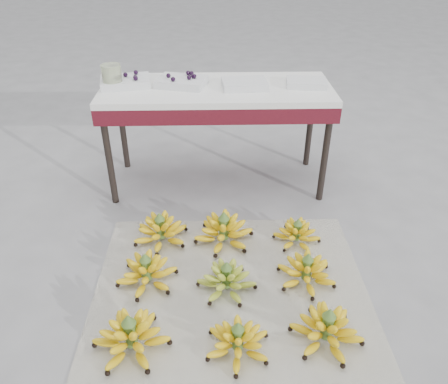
{
  "coord_description": "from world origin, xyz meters",
  "views": [
    {
      "loc": [
        -0.08,
        -1.45,
        1.46
      ],
      "look_at": [
        -0.03,
        0.38,
        0.3
      ],
      "focal_mm": 35.0,
      "sensor_mm": 36.0,
      "label": 1
    }
  ],
  "objects_px": {
    "bunch_front_right": "(327,329)",
    "tray_far_right": "(306,83)",
    "bunch_mid_left": "(147,272)",
    "bunch_back_left": "(161,231)",
    "newspaper_mat": "(231,288)",
    "tray_left": "(182,82)",
    "bunch_front_center": "(238,341)",
    "vendor_table": "(217,99)",
    "tray_far_left": "(126,81)",
    "glass_jar": "(112,77)",
    "tray_right": "(244,84)",
    "bunch_mid_right": "(306,271)",
    "bunch_back_center": "(224,231)",
    "bunch_mid_center": "(226,280)",
    "bunch_front_left": "(131,337)",
    "bunch_back_right": "(297,234)"
  },
  "relations": [
    {
      "from": "bunch_back_left",
      "to": "tray_left",
      "type": "height_order",
      "value": "tray_left"
    },
    {
      "from": "bunch_front_right",
      "to": "bunch_front_left",
      "type": "bearing_deg",
      "value": 160.83
    },
    {
      "from": "bunch_back_center",
      "to": "bunch_mid_right",
      "type": "bearing_deg",
      "value": -39.03
    },
    {
      "from": "bunch_mid_left",
      "to": "glass_jar",
      "type": "relative_size",
      "value": 2.59
    },
    {
      "from": "tray_left",
      "to": "tray_far_left",
      "type": "bearing_deg",
      "value": 178.45
    },
    {
      "from": "bunch_mid_left",
      "to": "newspaper_mat",
      "type": "bearing_deg",
      "value": -24.82
    },
    {
      "from": "bunch_front_left",
      "to": "tray_far_left",
      "type": "relative_size",
      "value": 1.18
    },
    {
      "from": "bunch_back_right",
      "to": "vendor_table",
      "type": "bearing_deg",
      "value": 134.54
    },
    {
      "from": "bunch_front_left",
      "to": "tray_left",
      "type": "distance_m",
      "value": 1.44
    },
    {
      "from": "bunch_front_center",
      "to": "glass_jar",
      "type": "relative_size",
      "value": 2.26
    },
    {
      "from": "bunch_front_right",
      "to": "bunch_mid_right",
      "type": "relative_size",
      "value": 1.13
    },
    {
      "from": "vendor_table",
      "to": "newspaper_mat",
      "type": "bearing_deg",
      "value": -87.06
    },
    {
      "from": "bunch_back_left",
      "to": "bunch_back_center",
      "type": "relative_size",
      "value": 0.94
    },
    {
      "from": "bunch_front_right",
      "to": "tray_far_right",
      "type": "relative_size",
      "value": 1.54
    },
    {
      "from": "bunch_mid_left",
      "to": "bunch_back_left",
      "type": "bearing_deg",
      "value": 65.9
    },
    {
      "from": "bunch_front_center",
      "to": "bunch_back_left",
      "type": "bearing_deg",
      "value": 106.45
    },
    {
      "from": "bunch_front_left",
      "to": "bunch_back_right",
      "type": "relative_size",
      "value": 1.27
    },
    {
      "from": "newspaper_mat",
      "to": "tray_left",
      "type": "bearing_deg",
      "value": 104.13
    },
    {
      "from": "newspaper_mat",
      "to": "bunch_front_right",
      "type": "relative_size",
      "value": 3.34
    },
    {
      "from": "bunch_back_center",
      "to": "tray_far_right",
      "type": "xyz_separation_m",
      "value": [
        0.49,
        0.62,
        0.58
      ]
    },
    {
      "from": "bunch_front_right",
      "to": "glass_jar",
      "type": "distance_m",
      "value": 1.72
    },
    {
      "from": "tray_far_left",
      "to": "tray_left",
      "type": "xyz_separation_m",
      "value": [
        0.32,
        -0.01,
        -0.0
      ]
    },
    {
      "from": "glass_jar",
      "to": "tray_far_left",
      "type": "bearing_deg",
      "value": 43.25
    },
    {
      "from": "bunch_front_left",
      "to": "tray_far_right",
      "type": "xyz_separation_m",
      "value": [
        0.87,
        1.28,
        0.58
      ]
    },
    {
      "from": "newspaper_mat",
      "to": "tray_right",
      "type": "relative_size",
      "value": 4.75
    },
    {
      "from": "bunch_mid_center",
      "to": "tray_far_right",
      "type": "relative_size",
      "value": 1.22
    },
    {
      "from": "tray_right",
      "to": "bunch_front_center",
      "type": "bearing_deg",
      "value": -94.27
    },
    {
      "from": "bunch_front_left",
      "to": "newspaper_mat",
      "type": "bearing_deg",
      "value": 51.93
    },
    {
      "from": "bunch_front_right",
      "to": "bunch_back_left",
      "type": "height_order",
      "value": "bunch_front_right"
    },
    {
      "from": "bunch_front_center",
      "to": "tray_left",
      "type": "height_order",
      "value": "tray_left"
    },
    {
      "from": "bunch_front_right",
      "to": "tray_far_right",
      "type": "xyz_separation_m",
      "value": [
        0.09,
        1.26,
        0.59
      ]
    },
    {
      "from": "bunch_front_center",
      "to": "bunch_mid_left",
      "type": "xyz_separation_m",
      "value": [
        -0.4,
        0.39,
        0.0
      ]
    },
    {
      "from": "bunch_mid_left",
      "to": "tray_right",
      "type": "xyz_separation_m",
      "value": [
        0.5,
        0.89,
        0.59
      ]
    },
    {
      "from": "bunch_mid_left",
      "to": "bunch_back_left",
      "type": "distance_m",
      "value": 0.31
    },
    {
      "from": "bunch_front_right",
      "to": "vendor_table",
      "type": "relative_size",
      "value": 0.28
    },
    {
      "from": "bunch_front_center",
      "to": "glass_jar",
      "type": "distance_m",
      "value": 1.57
    },
    {
      "from": "glass_jar",
      "to": "bunch_back_right",
      "type": "bearing_deg",
      "value": -31.66
    },
    {
      "from": "vendor_table",
      "to": "tray_left",
      "type": "height_order",
      "value": "tray_left"
    },
    {
      "from": "bunch_mid_center",
      "to": "vendor_table",
      "type": "distance_m",
      "value": 1.09
    },
    {
      "from": "bunch_mid_left",
      "to": "tray_far_right",
      "type": "height_order",
      "value": "tray_far_right"
    },
    {
      "from": "tray_left",
      "to": "tray_far_right",
      "type": "bearing_deg",
      "value": -1.87
    },
    {
      "from": "bunch_front_left",
      "to": "bunch_front_right",
      "type": "height_order",
      "value": "bunch_front_left"
    },
    {
      "from": "bunch_back_left",
      "to": "bunch_front_center",
      "type": "bearing_deg",
      "value": -62.52
    },
    {
      "from": "bunch_mid_left",
      "to": "tray_far_right",
      "type": "distance_m",
      "value": 1.38
    },
    {
      "from": "tray_left",
      "to": "bunch_mid_center",
      "type": "bearing_deg",
      "value": -77.11
    },
    {
      "from": "tray_far_left",
      "to": "glass_jar",
      "type": "distance_m",
      "value": 0.09
    },
    {
      "from": "bunch_front_center",
      "to": "bunch_mid_right",
      "type": "height_order",
      "value": "bunch_mid_right"
    },
    {
      "from": "tray_right",
      "to": "bunch_mid_left",
      "type": "bearing_deg",
      "value": -119.15
    },
    {
      "from": "tray_far_left",
      "to": "tray_far_right",
      "type": "distance_m",
      "value": 1.04
    },
    {
      "from": "newspaper_mat",
      "to": "tray_far_left",
      "type": "xyz_separation_m",
      "value": [
        -0.57,
        0.99,
        0.66
      ]
    }
  ]
}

